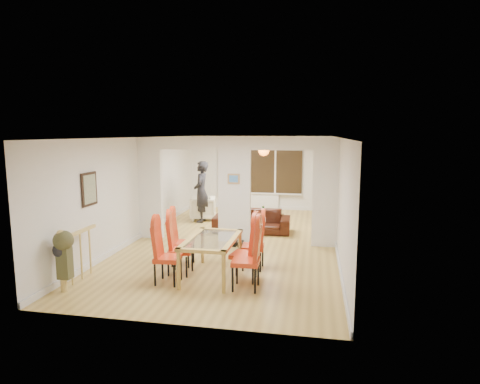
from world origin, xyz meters
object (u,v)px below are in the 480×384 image
(dining_chair_la, at_px, (168,254))
(bowl, at_px, (275,214))
(dining_chair_ra, at_px, (246,256))
(dining_chair_rb, at_px, (244,250))
(armchair, at_px, (203,208))
(person, at_px, (201,192))
(bottle, at_px, (263,210))
(dining_chair_lc, at_px, (183,240))
(dining_table, at_px, (212,257))
(television, at_px, (316,211))
(coffee_table, at_px, (268,218))
(dining_chair_rc, at_px, (253,243))
(sofa, at_px, (252,221))
(dining_chair_lb, at_px, (180,246))

(dining_chair_la, height_order, bowl, dining_chair_la)
(dining_chair_ra, bearing_deg, dining_chair_la, 178.19)
(dining_chair_rb, bearing_deg, armchair, 124.94)
(bowl, bearing_deg, person, -170.73)
(bottle, bearing_deg, dining_chair_lc, -104.13)
(dining_table, xyz_separation_m, person, (-1.52, 4.55, 0.56))
(dining_chair_ra, xyz_separation_m, bowl, (-0.02, 5.39, -0.34))
(dining_chair_la, distance_m, dining_chair_lc, 1.02)
(bowl, bearing_deg, dining_chair_la, -104.72)
(bowl, bearing_deg, dining_table, -98.30)
(bottle, bearing_deg, dining_chair_rb, -86.59)
(bowl, bearing_deg, television, 18.67)
(person, bearing_deg, bottle, 98.22)
(coffee_table, bearing_deg, bowl, -1.21)
(person, height_order, television, person)
(dining_chair_lc, bearing_deg, dining_chair_rc, -7.80)
(dining_chair_rb, distance_m, bottle, 5.02)
(dining_chair_rc, distance_m, person, 4.56)
(sofa, relative_size, person, 1.12)
(coffee_table, distance_m, bottle, 0.29)
(person, bearing_deg, television, 99.35)
(dining_chair_la, bearing_deg, television, 60.58)
(television, relative_size, coffee_table, 1.09)
(dining_chair_la, distance_m, dining_chair_lb, 0.51)
(dining_chair_lc, distance_m, bowl, 4.62)
(dining_chair_rb, height_order, television, dining_chair_rb)
(dining_table, xyz_separation_m, bottle, (0.34, 4.93, -0.02))
(dining_chair_rb, bearing_deg, dining_chair_lb, -174.04)
(bottle, height_order, bowl, bottle)
(sofa, xyz_separation_m, person, (-1.71, 0.97, 0.63))
(dining_chair_rb, xyz_separation_m, person, (-2.15, 4.63, 0.36))
(person, bearing_deg, coffee_table, 97.15)
(dining_chair_ra, height_order, armchair, dining_chair_ra)
(dining_chair_lb, relative_size, coffee_table, 1.15)
(sofa, xyz_separation_m, coffee_table, (0.29, 1.34, -0.20))
(dining_table, distance_m, sofa, 3.58)
(coffee_table, bearing_deg, dining_chair_ra, -87.36)
(armchair, bearing_deg, dining_table, 5.49)
(coffee_table, distance_m, bowl, 0.27)
(television, bearing_deg, coffee_table, 108.37)
(dining_chair_la, height_order, dining_chair_ra, dining_chair_ra)
(dining_chair_la, relative_size, dining_chair_rb, 0.97)
(dining_chair_lb, relative_size, dining_chair_lc, 1.03)
(dining_chair_lc, distance_m, dining_chair_ra, 1.82)
(coffee_table, bearing_deg, television, 15.66)
(dining_chair_lb, relative_size, dining_chair_rc, 1.03)
(dining_chair_lb, bearing_deg, sofa, 63.83)
(dining_chair_ra, xyz_separation_m, armchair, (-2.31, 5.37, -0.22))
(television, bearing_deg, dining_chair_rb, 169.29)
(dining_chair_rb, distance_m, television, 5.56)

